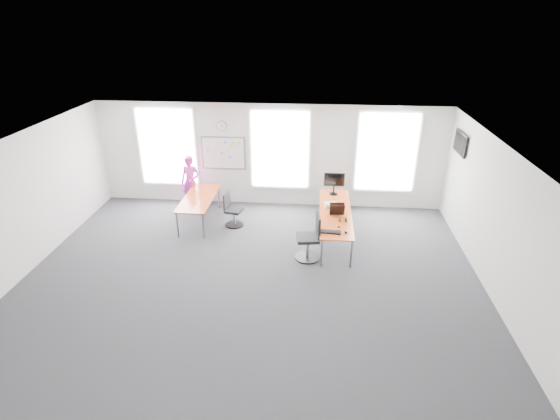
# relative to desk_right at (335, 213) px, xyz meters

# --- Properties ---
(floor) EXTENTS (10.00, 10.00, 0.00)m
(floor) POSITION_rel_desk_right_xyz_m (-1.87, -2.02, -0.67)
(floor) COLOR #27272B
(floor) RESTS_ON ground
(ceiling) EXTENTS (10.00, 10.00, 0.00)m
(ceiling) POSITION_rel_desk_right_xyz_m (-1.87, -2.02, 2.33)
(ceiling) COLOR white
(ceiling) RESTS_ON ground
(wall_back) EXTENTS (10.00, 0.00, 10.00)m
(wall_back) POSITION_rel_desk_right_xyz_m (-1.87, 1.98, 0.83)
(wall_back) COLOR white
(wall_back) RESTS_ON ground
(wall_front) EXTENTS (10.00, 0.00, 10.00)m
(wall_front) POSITION_rel_desk_right_xyz_m (-1.87, -6.02, 0.83)
(wall_front) COLOR white
(wall_front) RESTS_ON ground
(wall_left) EXTENTS (0.00, 10.00, 10.00)m
(wall_left) POSITION_rel_desk_right_xyz_m (-6.87, -2.02, 0.83)
(wall_left) COLOR white
(wall_left) RESTS_ON ground
(wall_right) EXTENTS (0.00, 10.00, 10.00)m
(wall_right) POSITION_rel_desk_right_xyz_m (3.13, -2.02, 0.83)
(wall_right) COLOR white
(wall_right) RESTS_ON ground
(window_left) EXTENTS (1.60, 0.06, 2.20)m
(window_left) POSITION_rel_desk_right_xyz_m (-4.87, 1.95, 1.03)
(window_left) COLOR white
(window_left) RESTS_ON wall_back
(window_mid) EXTENTS (1.60, 0.06, 2.20)m
(window_mid) POSITION_rel_desk_right_xyz_m (-1.57, 1.95, 1.03)
(window_mid) COLOR white
(window_mid) RESTS_ON wall_back
(window_right) EXTENTS (1.60, 0.06, 2.20)m
(window_right) POSITION_rel_desk_right_xyz_m (1.43, 1.95, 1.03)
(window_right) COLOR white
(window_right) RESTS_ON wall_back
(desk_right) EXTENTS (0.79, 2.95, 0.72)m
(desk_right) POSITION_rel_desk_right_xyz_m (0.00, 0.00, 0.00)
(desk_right) COLOR #DD5D27
(desk_right) RESTS_ON ground
(desk_left) EXTENTS (0.80, 1.99, 0.73)m
(desk_left) POSITION_rel_desk_right_xyz_m (-3.67, 0.58, -0.01)
(desk_left) COLOR #DD5D27
(desk_left) RESTS_ON ground
(chair_right) EXTENTS (0.60, 0.60, 1.12)m
(chair_right) POSITION_rel_desk_right_xyz_m (-0.59, -1.09, -0.18)
(chair_right) COLOR black
(chair_right) RESTS_ON ground
(chair_left) EXTENTS (0.50, 0.50, 0.93)m
(chair_left) POSITION_rel_desk_right_xyz_m (-2.74, 0.45, -0.27)
(chair_left) COLOR black
(chair_left) RESTS_ON ground
(person) EXTENTS (0.60, 0.43, 1.57)m
(person) POSITION_rel_desk_right_xyz_m (-4.15, 1.53, 0.11)
(person) COLOR #EA31C5
(person) RESTS_ON ground
(whiteboard) EXTENTS (1.20, 0.03, 0.90)m
(whiteboard) POSITION_rel_desk_right_xyz_m (-3.22, 1.95, 0.88)
(whiteboard) COLOR white
(whiteboard) RESTS_ON wall_back
(wall_clock) EXTENTS (0.30, 0.04, 0.30)m
(wall_clock) POSITION_rel_desk_right_xyz_m (-3.22, 1.95, 1.68)
(wall_clock) COLOR gray
(wall_clock) RESTS_ON wall_back
(tv) EXTENTS (0.06, 0.90, 0.55)m
(tv) POSITION_rel_desk_right_xyz_m (3.08, 0.98, 1.63)
(tv) COLOR black
(tv) RESTS_ON wall_right
(keyboard) EXTENTS (0.49, 0.23, 0.02)m
(keyboard) POSITION_rel_desk_right_xyz_m (-0.14, -1.12, 0.06)
(keyboard) COLOR black
(keyboard) RESTS_ON desk_right
(mouse) EXTENTS (0.11, 0.14, 0.05)m
(mouse) POSITION_rel_desk_right_xyz_m (0.20, -1.12, 0.07)
(mouse) COLOR black
(mouse) RESTS_ON desk_right
(lens_cap) EXTENTS (0.07, 0.07, 0.01)m
(lens_cap) POSITION_rel_desk_right_xyz_m (0.05, -0.85, 0.05)
(lens_cap) COLOR black
(lens_cap) RESTS_ON desk_right
(headphones) EXTENTS (0.18, 0.10, 0.11)m
(headphones) POSITION_rel_desk_right_xyz_m (0.15, -0.54, 0.10)
(headphones) COLOR black
(headphones) RESTS_ON desk_right
(laptop_sleeve) EXTENTS (0.38, 0.23, 0.30)m
(laptop_sleeve) POSITION_rel_desk_right_xyz_m (0.03, -0.17, 0.20)
(laptop_sleeve) COLOR black
(laptop_sleeve) RESTS_ON desk_right
(paper_stack) EXTENTS (0.36, 0.29, 0.11)m
(paper_stack) POSITION_rel_desk_right_xyz_m (-0.10, 0.28, 0.10)
(paper_stack) COLOR beige
(paper_stack) RESTS_ON desk_right
(monitor) EXTENTS (0.56, 0.23, 0.62)m
(monitor) POSITION_rel_desk_right_xyz_m (-0.02, 1.13, 0.42)
(monitor) COLOR black
(monitor) RESTS_ON desk_right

